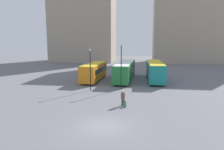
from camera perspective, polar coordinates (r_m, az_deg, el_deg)
name	(u,v)px	position (r m, az deg, el deg)	size (l,w,h in m)	color
ground_plane	(103,126)	(18.64, -2.27, -13.28)	(160.00, 160.00, 0.00)	slate
building_block_left	(83,1)	(74.84, -7.62, 18.53)	(20.09, 12.42, 38.59)	tan
building_block_right	(203,14)	(73.81, 22.70, 14.39)	(29.26, 11.12, 29.25)	tan
bus_0	(94,71)	(38.38, -4.75, 0.96)	(2.97, 9.45, 2.99)	orange
bus_1	(125,70)	(38.91, 3.44, 1.24)	(3.11, 12.37, 3.16)	#237A38
bus_2	(155,71)	(38.91, 11.16, 1.15)	(2.92, 11.03, 3.25)	#19847F
traveler	(123,97)	(23.81, 2.87, -5.67)	(0.46, 0.46, 1.70)	#4C3828
suitcase	(125,105)	(23.58, 3.42, -7.74)	(0.26, 0.31, 0.72)	#28844C
lamp_post_0	(121,64)	(31.05, 2.42, 3.01)	(0.28, 0.28, 6.49)	black
lamp_post_1	(90,66)	(30.59, -5.70, 2.23)	(0.28, 0.28, 5.83)	black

